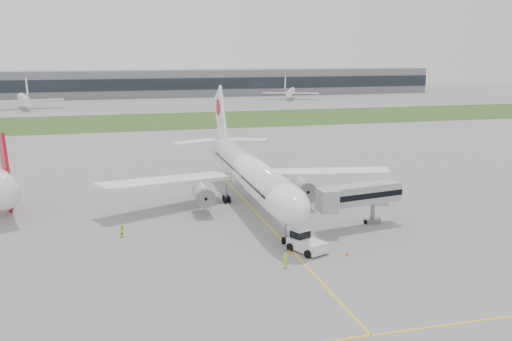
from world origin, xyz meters
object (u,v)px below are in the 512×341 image
object	(u,v)px
jet_bridge	(355,196)
ground_crew_near	(285,260)
airliner	(248,170)
neighbor_aircraft	(1,185)
pushback_tug	(305,242)

from	to	relation	value
jet_bridge	ground_crew_near	size ratio (longest dim) A/B	7.43
airliner	jet_bridge	world-z (taller)	airliner
ground_crew_near	neighbor_aircraft	distance (m)	45.24
pushback_tug	neighbor_aircraft	bearing A→B (deg)	123.81
ground_crew_near	airliner	bearing A→B (deg)	-94.22
neighbor_aircraft	airliner	bearing A→B (deg)	-17.67
jet_bridge	neighbor_aircraft	xyz separation A→B (m)	(-48.57, 16.85, 0.53)
airliner	ground_crew_near	distance (m)	28.22
ground_crew_near	jet_bridge	bearing A→B (deg)	-138.38
pushback_tug	ground_crew_near	size ratio (longest dim) A/B	3.07
airliner	jet_bridge	xyz separation A→B (m)	(11.53, -15.64, -1.06)
ground_crew_near	neighbor_aircraft	world-z (taller)	neighbor_aircraft
airliner	jet_bridge	bearing A→B (deg)	-53.61
airliner	neighbor_aircraft	size ratio (longest dim) A/B	3.37
jet_bridge	neighbor_aircraft	distance (m)	51.41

